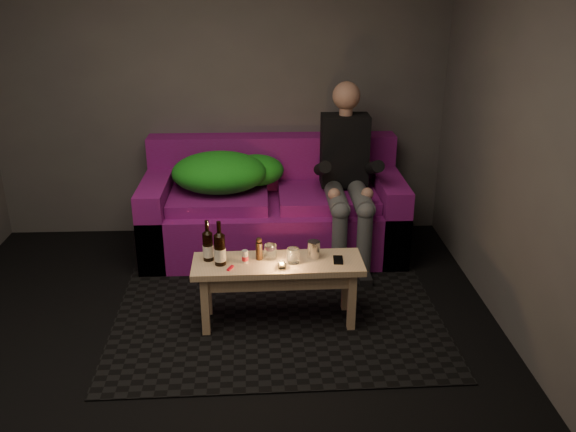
# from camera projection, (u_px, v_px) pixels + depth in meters

# --- Properties ---
(floor) EXTENTS (4.50, 4.50, 0.00)m
(floor) POSITION_uv_depth(u_px,v_px,m) (205.00, 374.00, 3.73)
(floor) COLOR black
(floor) RESTS_ON ground
(room) EXTENTS (4.50, 4.50, 4.50)m
(room) POSITION_uv_depth(u_px,v_px,m) (198.00, 91.00, 3.54)
(room) COLOR silver
(room) RESTS_ON ground
(rug) EXTENTS (2.34, 1.72, 0.01)m
(rug) POSITION_uv_depth(u_px,v_px,m) (278.00, 317.00, 4.32)
(rug) COLOR black
(rug) RESTS_ON floor
(sofa) EXTENTS (2.19, 0.98, 0.94)m
(sofa) POSITION_uv_depth(u_px,v_px,m) (273.00, 212.00, 5.30)
(sofa) COLOR #82116A
(sofa) RESTS_ON floor
(green_blanket) EXTENTS (0.96, 0.66, 0.33)m
(green_blanket) POSITION_uv_depth(u_px,v_px,m) (226.00, 172.00, 5.14)
(green_blanket) COLOR #1B971C
(green_blanket) RESTS_ON sofa
(person) EXTENTS (0.39, 0.91, 1.46)m
(person) POSITION_uv_depth(u_px,v_px,m) (347.00, 171.00, 5.01)
(person) COLOR black
(person) RESTS_ON sofa
(coffee_table) EXTENTS (1.16, 0.39, 0.47)m
(coffee_table) POSITION_uv_depth(u_px,v_px,m) (278.00, 273.00, 4.14)
(coffee_table) COLOR tan
(coffee_table) RESTS_ON rug
(beer_bottle_a) EXTENTS (0.07, 0.07, 0.29)m
(beer_bottle_a) POSITION_uv_depth(u_px,v_px,m) (208.00, 246.00, 4.09)
(beer_bottle_a) COLOR black
(beer_bottle_a) RESTS_ON coffee_table
(beer_bottle_b) EXTENTS (0.08, 0.08, 0.31)m
(beer_bottle_b) POSITION_uv_depth(u_px,v_px,m) (220.00, 249.00, 4.02)
(beer_bottle_b) COLOR black
(beer_bottle_b) RESTS_ON coffee_table
(salt_shaker) EXTENTS (0.05, 0.05, 0.09)m
(salt_shaker) POSITION_uv_depth(u_px,v_px,m) (245.00, 256.00, 4.07)
(salt_shaker) COLOR silver
(salt_shaker) RESTS_ON coffee_table
(pepper_mill) EXTENTS (0.05, 0.05, 0.12)m
(pepper_mill) POSITION_uv_depth(u_px,v_px,m) (259.00, 251.00, 4.11)
(pepper_mill) COLOR black
(pepper_mill) RESTS_ON coffee_table
(tumbler_back) EXTENTS (0.11, 0.11, 0.10)m
(tumbler_back) POSITION_uv_depth(u_px,v_px,m) (270.00, 252.00, 4.13)
(tumbler_back) COLOR white
(tumbler_back) RESTS_ON coffee_table
(tealight) EXTENTS (0.05, 0.05, 0.04)m
(tealight) POSITION_uv_depth(u_px,v_px,m) (282.00, 265.00, 4.01)
(tealight) COLOR white
(tealight) RESTS_ON coffee_table
(tumbler_front) EXTENTS (0.10, 0.10, 0.10)m
(tumbler_front) POSITION_uv_depth(u_px,v_px,m) (293.00, 256.00, 4.07)
(tumbler_front) COLOR white
(tumbler_front) RESTS_ON coffee_table
(steel_cup) EXTENTS (0.10, 0.10, 0.12)m
(steel_cup) POSITION_uv_depth(u_px,v_px,m) (314.00, 250.00, 4.14)
(steel_cup) COLOR #B3B4BA
(steel_cup) RESTS_ON coffee_table
(smartphone) EXTENTS (0.07, 0.14, 0.01)m
(smartphone) POSITION_uv_depth(u_px,v_px,m) (338.00, 260.00, 4.12)
(smartphone) COLOR black
(smartphone) RESTS_ON coffee_table
(red_lighter) EXTENTS (0.05, 0.07, 0.01)m
(red_lighter) POSITION_uv_depth(u_px,v_px,m) (230.00, 268.00, 4.00)
(red_lighter) COLOR red
(red_lighter) RESTS_ON coffee_table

